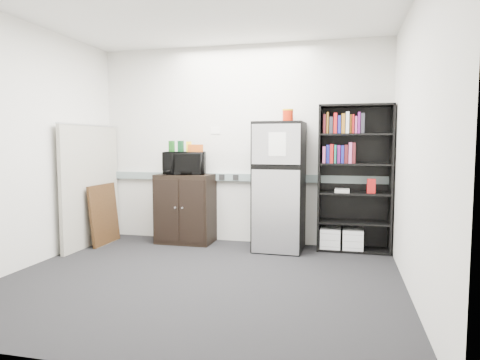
{
  "coord_description": "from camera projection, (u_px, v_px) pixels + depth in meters",
  "views": [
    {
      "loc": [
        1.39,
        -3.99,
        1.38
      ],
      "look_at": [
        0.2,
        0.9,
        0.94
      ],
      "focal_mm": 32.0,
      "sensor_mm": 36.0,
      "label": 1
    }
  ],
  "objects": [
    {
      "name": "wall_note",
      "position": [
        216.0,
        130.0,
        5.95
      ],
      "size": [
        0.14,
        0.0,
        0.1
      ],
      "primitive_type": "cube",
      "color": "white",
      "rests_on": "wall_back"
    },
    {
      "name": "microwave",
      "position": [
        185.0,
        163.0,
        5.82
      ],
      "size": [
        0.63,
        0.5,
        0.31
      ],
      "primitive_type": "imported",
      "rotation": [
        0.0,
        0.0,
        0.26
      ],
      "color": "black",
      "rests_on": "cabinet"
    },
    {
      "name": "snack_bag",
      "position": [
        196.0,
        148.0,
        5.75
      ],
      "size": [
        0.2,
        0.14,
        0.1
      ],
      "primitive_type": "cube",
      "rotation": [
        0.0,
        0.0,
        -0.23
      ],
      "color": "#C85214",
      "rests_on": "microwave"
    },
    {
      "name": "wall_back",
      "position": [
        240.0,
        145.0,
        5.89
      ],
      "size": [
        4.0,
        0.02,
        2.7
      ],
      "primitive_type": "cube",
      "color": "silver",
      "rests_on": "floor"
    },
    {
      "name": "wall_left",
      "position": [
        25.0,
        145.0,
        4.66
      ],
      "size": [
        0.02,
        3.5,
        2.7
      ],
      "primitive_type": "cube",
      "color": "silver",
      "rests_on": "floor"
    },
    {
      "name": "refrigerator",
      "position": [
        279.0,
        186.0,
        5.48
      ],
      "size": [
        0.63,
        0.66,
        1.64
      ],
      "rotation": [
        0.0,
        0.0,
        -0.02
      ],
      "color": "black",
      "rests_on": "floor"
    },
    {
      "name": "electrical_raceway",
      "position": [
        240.0,
        177.0,
        5.9
      ],
      "size": [
        3.92,
        0.05,
        0.1
      ],
      "primitive_type": "cube",
      "color": "gray",
      "rests_on": "wall_back"
    },
    {
      "name": "snack_box_b",
      "position": [
        181.0,
        146.0,
        5.85
      ],
      "size": [
        0.08,
        0.06,
        0.15
      ],
      "primitive_type": "cube",
      "rotation": [
        0.0,
        0.0,
        -0.24
      ],
      "color": "#0D3A1B",
      "rests_on": "microwave"
    },
    {
      "name": "floor",
      "position": [
        199.0,
        280.0,
        4.31
      ],
      "size": [
        4.0,
        4.0,
        0.0
      ],
      "primitive_type": "plane",
      "color": "black",
      "rests_on": "ground"
    },
    {
      "name": "cabinet",
      "position": [
        185.0,
        208.0,
        5.89
      ],
      "size": [
        0.76,
        0.5,
        0.95
      ],
      "color": "black",
      "rests_on": "floor"
    },
    {
      "name": "wall_right",
      "position": [
        416.0,
        146.0,
        3.72
      ],
      "size": [
        0.02,
        3.5,
        2.7
      ],
      "primitive_type": "cube",
      "color": "silver",
      "rests_on": "floor"
    },
    {
      "name": "cubicle_partition",
      "position": [
        91.0,
        185.0,
        5.73
      ],
      "size": [
        0.06,
        1.3,
        1.62
      ],
      "color": "#9A9789",
      "rests_on": "floor"
    },
    {
      "name": "snack_box_c",
      "position": [
        189.0,
        147.0,
        5.82
      ],
      "size": [
        0.08,
        0.07,
        0.14
      ],
      "primitive_type": "cube",
      "rotation": [
        0.0,
        0.0,
        0.28
      ],
      "color": "yellow",
      "rests_on": "microwave"
    },
    {
      "name": "bookshelf",
      "position": [
        353.0,
        175.0,
        5.39
      ],
      "size": [
        0.9,
        0.34,
        1.85
      ],
      "color": "black",
      "rests_on": "floor"
    },
    {
      "name": "ceiling",
      "position": [
        197.0,
        4.0,
        4.08
      ],
      "size": [
        4.0,
        3.5,
        0.02
      ],
      "primitive_type": "cube",
      "color": "white",
      "rests_on": "wall_back"
    },
    {
      "name": "framed_poster",
      "position": [
        104.0,
        214.0,
        5.82
      ],
      "size": [
        0.11,
        0.63,
        0.81
      ],
      "rotation": [
        0.0,
        -0.09,
        0.0
      ],
      "color": "black",
      "rests_on": "floor"
    },
    {
      "name": "coffee_can",
      "position": [
        288.0,
        115.0,
        5.5
      ],
      "size": [
        0.14,
        0.14,
        0.19
      ],
      "color": "#B01E08",
      "rests_on": "refrigerator"
    },
    {
      "name": "snack_box_a",
      "position": [
        172.0,
        146.0,
        5.88
      ],
      "size": [
        0.08,
        0.07,
        0.15
      ],
      "primitive_type": "cube",
      "rotation": [
        0.0,
        0.0,
        -0.29
      ],
      "color": "#175016",
      "rests_on": "microwave"
    }
  ]
}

